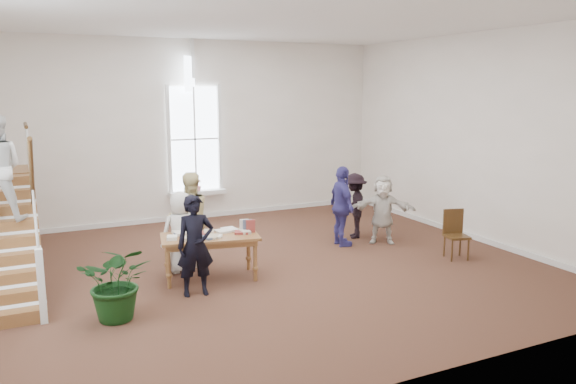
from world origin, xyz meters
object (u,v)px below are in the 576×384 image
person_yellow (190,218)px  library_table (210,240)px  woman_cluster_c (383,209)px  floor_plant (118,282)px  woman_cluster_b (355,206)px  elderly_woman (181,232)px  woman_cluster_a (342,206)px  police_officer (195,246)px  side_chair (455,231)px

person_yellow → library_table: bearing=84.8°
woman_cluster_c → floor_plant: size_ratio=1.30×
floor_plant → woman_cluster_b: bearing=23.6°
elderly_woman → woman_cluster_a: size_ratio=0.87×
police_officer → elderly_woman: (0.10, 1.25, -0.08)m
woman_cluster_a → woman_cluster_c: bearing=-95.9°
floor_plant → side_chair: floor_plant is taller
police_officer → elderly_woman: bearing=90.0°
side_chair → floor_plant: bearing=-162.3°
library_table → police_officer: police_officer is taller
floor_plant → side_chair: (6.50, 0.25, -0.04)m
library_table → elderly_woman: elderly_woman is taller
elderly_woman → woman_cluster_b: 4.18m
person_yellow → woman_cluster_b: size_ratio=1.20×
person_yellow → woman_cluster_c: 4.15m
elderly_woman → floor_plant: elderly_woman is taller
police_officer → floor_plant: bearing=-155.0°
police_officer → woman_cluster_a: 3.91m
woman_cluster_c → floor_plant: 6.08m
floor_plant → side_chair: 6.51m
library_table → floor_plant: bearing=-136.0°
woman_cluster_a → floor_plant: woman_cluster_a is taller
elderly_woman → side_chair: elderly_woman is taller
police_officer → woman_cluster_c: police_officer is taller
police_officer → elderly_woman: police_officer is taller
elderly_woman → person_yellow: (0.30, 0.50, 0.13)m
library_table → woman_cluster_a: bearing=25.4°
woman_cluster_a → woman_cluster_b: 0.76m
person_yellow → side_chair: bearing=149.8°
library_table → elderly_woman: 0.69m
woman_cluster_b → library_table: bearing=-49.3°
woman_cluster_c → elderly_woman: bearing=-146.3°
woman_cluster_c → police_officer: bearing=-130.9°
woman_cluster_b → woman_cluster_c: size_ratio=0.98×
person_yellow → woman_cluster_b: person_yellow is taller
library_table → woman_cluster_c: (4.07, 0.62, 0.04)m
library_table → woman_cluster_b: (3.77, 1.27, 0.03)m
person_yellow → side_chair: person_yellow is taller
police_officer → woman_cluster_a: woman_cluster_a is taller
elderly_woman → woman_cluster_b: (4.12, 0.68, -0.02)m
police_officer → library_table: bearing=60.1°
woman_cluster_a → library_table: bearing=111.2°
library_table → police_officer: 0.80m
person_yellow → woman_cluster_b: bearing=174.8°
woman_cluster_c → person_yellow: bearing=-153.2°
person_yellow → woman_cluster_c: size_ratio=1.18×
elderly_woman → person_yellow: bearing=-120.9°
police_officer → woman_cluster_a: (3.62, 1.48, 0.03)m
elderly_woman → side_chair: 5.32m
police_officer → woman_cluster_b: 4.64m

